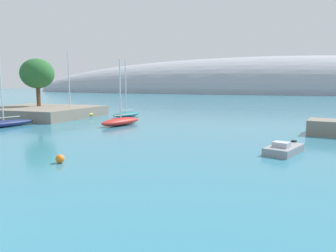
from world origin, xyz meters
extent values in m
cube|color=gray|center=(-26.34, 36.07, 0.82)|extent=(17.65, 14.92, 1.64)
cylinder|color=brown|center=(-27.83, 37.63, 3.23)|extent=(0.68, 0.68, 3.19)
ellipsoid|color=#28602D|center=(-27.83, 37.63, 7.24)|extent=(5.66, 5.66, 5.09)
ellipsoid|color=#999EA8|center=(-0.84, 186.60, 0.00)|extent=(318.97, 63.84, 41.95)
ellipsoid|color=red|center=(-8.01, 31.03, 0.50)|extent=(3.64, 7.08, 1.00)
cylinder|color=silver|center=(-8.01, 31.03, 4.83)|extent=(0.17, 0.17, 7.66)
cube|color=silver|center=(-7.94, 31.32, 1.35)|extent=(0.81, 2.99, 0.10)
ellipsoid|color=yellow|center=(-20.30, 36.41, 0.51)|extent=(7.09, 5.78, 1.02)
cylinder|color=silver|center=(-20.30, 36.41, 5.75)|extent=(0.16, 0.16, 9.47)
cube|color=silver|center=(-20.04, 36.59, 1.37)|extent=(2.74, 1.95, 0.10)
ellipsoid|color=navy|center=(-21.03, 24.11, 0.44)|extent=(3.35, 8.50, 0.88)
cylinder|color=silver|center=(-21.03, 24.11, 4.84)|extent=(0.14, 0.14, 7.92)
cube|color=silver|center=(-20.96, 24.47, 1.23)|extent=(0.85, 3.69, 0.10)
ellipsoid|color=#1E6B70|center=(-12.38, 40.68, 0.41)|extent=(3.71, 6.00, 0.81)
cylinder|color=silver|center=(-12.38, 40.68, 5.09)|extent=(0.17, 0.17, 8.55)
cube|color=silver|center=(-12.31, 40.92, 1.16)|extent=(0.84, 2.44, 0.10)
cube|color=gray|center=(12.55, 20.58, 0.30)|extent=(3.18, 4.49, 0.59)
cube|color=black|center=(13.29, 22.74, 0.45)|extent=(0.48, 0.53, 0.53)
cube|color=#B2B7C1|center=(12.35, 20.00, 0.79)|extent=(1.43, 1.31, 0.40)
sphere|color=orange|center=(-2.02, 11.70, 0.30)|extent=(0.61, 0.61, 0.61)
camera|label=1|loc=(12.60, -5.68, 5.48)|focal=33.68mm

